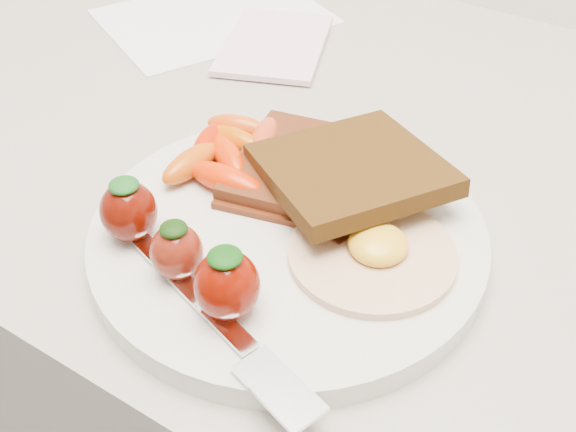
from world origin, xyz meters
The scene contains 10 objects.
plate centered at (-0.03, 1.56, 0.91)m, with size 0.27×0.27×0.02m, color beige.
toast_lower centered at (-0.04, 1.61, 0.93)m, with size 0.11×0.11×0.01m, color #42190B.
toast_upper centered at (-0.01, 1.61, 0.94)m, with size 0.12×0.12×0.01m, color black.
fried_egg centered at (0.03, 1.56, 0.92)m, with size 0.14×0.14×0.02m.
bacon_strips centered at (-0.04, 1.57, 0.92)m, with size 0.11×0.07×0.01m.
baby_carrots centered at (-0.11, 1.60, 0.93)m, with size 0.09×0.11×0.02m.
strawberries centered at (-0.06, 1.48, 0.94)m, with size 0.13×0.06×0.05m.
fork centered at (-0.01, 1.46, 0.92)m, with size 0.18×0.08×0.00m.
paper_sheet centered at (-0.29, 1.82, 0.90)m, with size 0.17×0.23×0.00m, color white.
notepad centered at (-0.20, 1.79, 0.91)m, with size 0.10×0.14×0.01m, color silver.
Camera 1 is at (0.17, 1.25, 1.24)m, focal length 45.00 mm.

